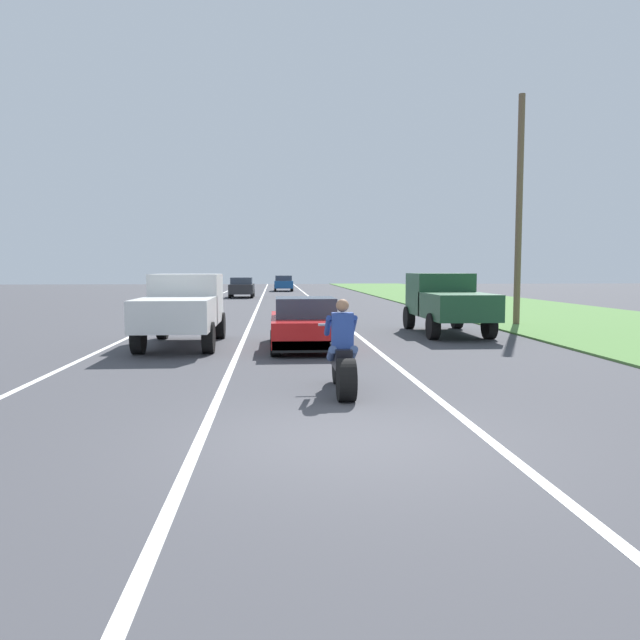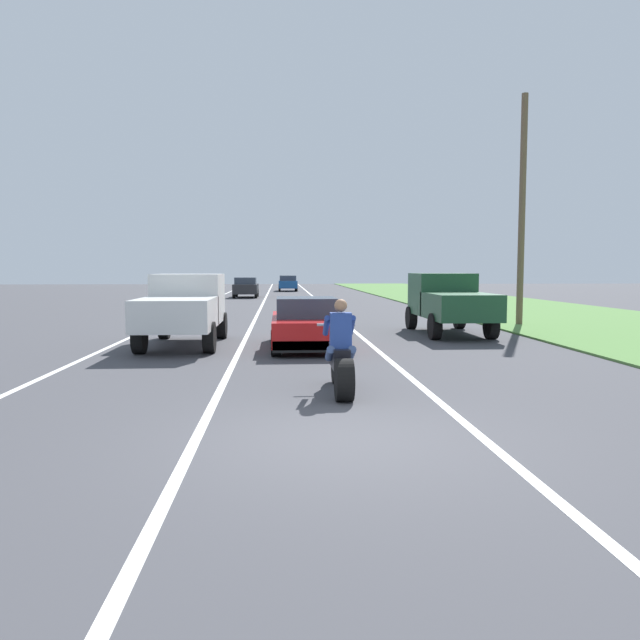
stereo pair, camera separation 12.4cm
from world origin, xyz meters
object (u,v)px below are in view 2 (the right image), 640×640
pickup_truck_right_shoulder_dark_green (449,300)px  distant_car_further_ahead (288,283)px  motorcycle_with_rider (341,359)px  pickup_truck_left_lane_white (184,306)px  sports_car_red (306,325)px  distant_car_far_ahead (246,287)px

pickup_truck_right_shoulder_dark_green → distant_car_further_ahead: bearing=96.8°
motorcycle_with_rider → pickup_truck_left_lane_white: (-3.68, 6.91, 0.51)m
sports_car_red → pickup_truck_right_shoulder_dark_green: size_ratio=0.90×
pickup_truck_left_lane_white → pickup_truck_right_shoulder_dark_green: size_ratio=1.00×
sports_car_red → distant_car_further_ahead: (0.06, 43.08, 0.14)m
sports_car_red → distant_car_far_ahead: (-3.24, 29.92, 0.14)m
sports_car_red → distant_car_further_ahead: bearing=89.9°
motorcycle_with_rider → sports_car_red: bearing=93.1°
motorcycle_with_rider → pickup_truck_right_shoulder_dark_green: size_ratio=0.46×
pickup_truck_left_lane_white → distant_car_far_ahead: 29.21m
pickup_truck_left_lane_white → distant_car_far_ahead: size_ratio=1.20×
motorcycle_with_rider → pickup_truck_left_lane_white: size_ratio=0.46×
motorcycle_with_rider → distant_car_further_ahead: 49.28m
motorcycle_with_rider → sports_car_red: (-0.33, 6.19, 0.04)m
pickup_truck_left_lane_white → distant_car_further_ahead: size_ratio=1.20×
pickup_truck_left_lane_white → distant_car_far_ahead: pickup_truck_left_lane_white is taller
sports_car_red → pickup_truck_left_lane_white: bearing=167.9°
sports_car_red → distant_car_far_ahead: size_ratio=1.08×
motorcycle_with_rider → distant_car_far_ahead: motorcycle_with_rider is taller
motorcycle_with_rider → sports_car_red: motorcycle_with_rider is taller
distant_car_further_ahead → pickup_truck_left_lane_white: bearing=-94.6°
motorcycle_with_rider → pickup_truck_left_lane_white: 7.84m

